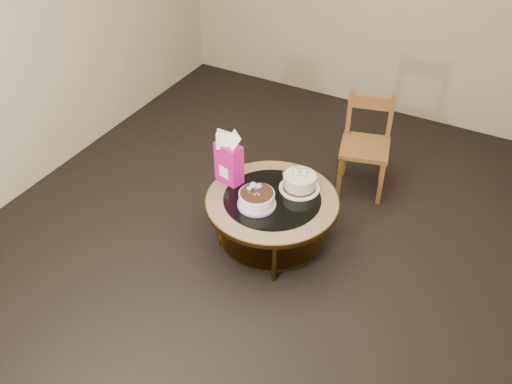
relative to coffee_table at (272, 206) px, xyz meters
The scene contains 8 objects.
ground 0.38m from the coffee_table, 164.05° to the left, with size 5.00×5.00×0.00m, color black.
room_walls 1.16m from the coffee_table, 164.05° to the left, with size 4.52×5.02×2.61m.
coffee_table is the anchor object (origin of this frame).
decorated_cake 0.20m from the coffee_table, 116.54° to the right, with size 0.29×0.29×0.17m.
cream_cake 0.28m from the coffee_table, 57.48° to the left, with size 0.31×0.31×0.20m.
gift_bag 0.49m from the coffee_table, behind, with size 0.24×0.20×0.43m.
pillar_candle 0.34m from the coffee_table, 92.75° to the left, with size 0.12×0.12×0.08m.
dining_chair 1.12m from the coffee_table, 71.14° to the left, with size 0.50×0.50×0.88m.
Camera 1 is at (1.48, -3.00, 3.14)m, focal length 40.00 mm.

